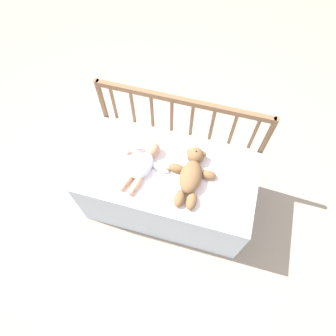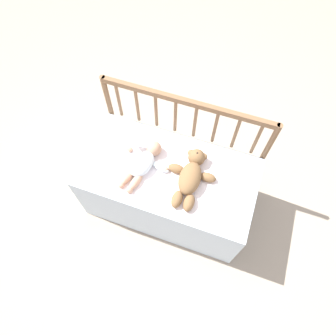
% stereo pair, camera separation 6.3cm
% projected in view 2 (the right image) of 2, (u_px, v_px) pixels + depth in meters
% --- Properties ---
extents(ground_plane, '(12.00, 12.00, 0.00)m').
position_uv_depth(ground_plane, '(168.00, 202.00, 2.41)').
color(ground_plane, tan).
extents(crib_mattress, '(1.16, 0.60, 0.53)m').
position_uv_depth(crib_mattress, '(168.00, 188.00, 2.18)').
color(crib_mattress, silver).
rests_on(crib_mattress, ground_plane).
extents(crib_rail, '(1.16, 0.04, 0.87)m').
position_uv_depth(crib_rail, '(185.00, 126.00, 2.02)').
color(crib_rail, brown).
rests_on(crib_rail, ground_plane).
extents(blanket, '(0.83, 0.52, 0.01)m').
position_uv_depth(blanket, '(165.00, 173.00, 1.93)').
color(blanket, white).
rests_on(blanket, crib_mattress).
extents(teddy_bear, '(0.32, 0.42, 0.11)m').
position_uv_depth(teddy_bear, '(191.00, 176.00, 1.87)').
color(teddy_bear, olive).
rests_on(teddy_bear, crib_mattress).
extents(baby, '(0.33, 0.39, 0.11)m').
position_uv_depth(baby, '(144.00, 162.00, 1.93)').
color(baby, white).
rests_on(baby, crib_mattress).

